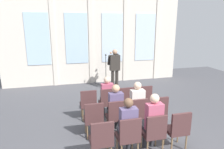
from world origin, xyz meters
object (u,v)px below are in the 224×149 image
at_px(audience_r0_c1, 107,94).
at_px(audience_r1_c1, 115,106).
at_px(chair_r0_c1, 107,101).
at_px(chair_r1_c2, 137,112).
at_px(chair_r0_c3, 143,98).
at_px(chair_r1_c1, 116,115).
at_px(speaker, 115,67).
at_px(audience_r2_c1, 128,124).
at_px(chair_r2_c2, 154,131).
at_px(mic_stand, 106,82).
at_px(audience_r1_c2, 137,104).
at_px(chair_r2_c0, 102,138).
at_px(chair_r1_c0, 94,117).
at_px(chair_r2_c1, 129,135).
at_px(chair_r2_c3, 178,128).
at_px(audience_r2_c2, 153,120).
at_px(chair_r0_c0, 88,103).
at_px(chair_r1_c3, 158,110).
at_px(chair_r0_c2, 126,99).

bearing_deg(audience_r0_c1, audience_r1_c1, -90.00).
xyz_separation_m(chair_r0_c1, chair_r1_c2, (0.58, -0.99, 0.00)).
bearing_deg(chair_r0_c3, chair_r1_c1, -139.44).
height_order(speaker, audience_r2_c1, speaker).
bearing_deg(chair_r0_c1, chair_r0_c3, 0.00).
xyz_separation_m(chair_r1_c2, chair_r2_c2, (0.00, -0.99, 0.00)).
xyz_separation_m(mic_stand, audience_r1_c1, (-0.54, -3.58, 0.40)).
relative_size(mic_stand, chair_r1_c1, 1.65).
distance_m(audience_r1_c2, chair_r2_c0, 1.60).
height_order(audience_r0_c1, chair_r1_c0, audience_r0_c1).
relative_size(audience_r1_c2, chair_r2_c1, 1.44).
height_order(chair_r1_c0, chair_r1_c1, same).
bearing_deg(audience_r1_c2, chair_r2_c3, -61.59).
distance_m(chair_r0_c3, chair_r1_c2, 1.15).
xyz_separation_m(chair_r1_c0, chair_r1_c2, (1.16, 0.00, 0.00)).
distance_m(audience_r2_c1, audience_r2_c2, 0.58).
bearing_deg(audience_r1_c2, chair_r0_c0, 141.79).
bearing_deg(chair_r1_c2, chair_r2_c0, -139.44).
bearing_deg(chair_r0_c1, chair_r2_c3, -59.70).
distance_m(chair_r0_c0, chair_r2_c0, 1.99).
bearing_deg(audience_r1_c1, audience_r2_c2, -59.76).
bearing_deg(chair_r0_c0, chair_r1_c1, -59.70).
bearing_deg(chair_r2_c3, chair_r1_c3, 90.00).
height_order(chair_r0_c0, chair_r1_c1, same).
bearing_deg(chair_r2_c0, chair_r0_c1, 73.71).
distance_m(chair_r0_c0, chair_r1_c0, 0.99).
xyz_separation_m(audience_r1_c1, chair_r2_c2, (0.58, -1.07, -0.20)).
xyz_separation_m(audience_r0_c1, audience_r2_c2, (0.58, -1.99, 0.05)).
bearing_deg(chair_r2_c0, mic_stand, 76.44).
relative_size(chair_r0_c0, chair_r2_c3, 1.00).
relative_size(chair_r0_c2, chair_r2_c3, 1.00).
xyz_separation_m(chair_r0_c3, audience_r1_c2, (-0.58, -0.91, 0.22)).
height_order(chair_r1_c1, audience_r2_c1, audience_r2_c1).
relative_size(chair_r1_c3, audience_r2_c2, 0.68).
bearing_deg(audience_r1_c1, chair_r2_c2, -61.62).
bearing_deg(chair_r2_c0, chair_r0_c2, 59.70).
relative_size(chair_r0_c3, audience_r1_c1, 0.71).
bearing_deg(chair_r1_c2, chair_r1_c1, 180.00).
distance_m(mic_stand, audience_r1_c2, 3.61).
distance_m(chair_r0_c2, audience_r1_c1, 1.10).
bearing_deg(chair_r2_c2, chair_r0_c0, 120.30).
bearing_deg(chair_r0_c2, audience_r2_c1, -106.93).
height_order(audience_r2_c1, chair_r2_c3, audience_r2_c1).
distance_m(audience_r0_c1, chair_r2_c3, 2.38).
distance_m(audience_r1_c2, chair_r2_c3, 1.24).
xyz_separation_m(chair_r0_c3, audience_r2_c1, (-1.16, -1.91, 0.21)).
xyz_separation_m(chair_r0_c3, chair_r1_c0, (-1.74, -0.99, 0.00)).
bearing_deg(audience_r2_c2, chair_r0_c2, 90.00).
xyz_separation_m(audience_r1_c1, chair_r2_c0, (-0.58, -1.07, -0.20)).
xyz_separation_m(chair_r1_c3, audience_r2_c1, (-1.16, -0.91, 0.21)).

